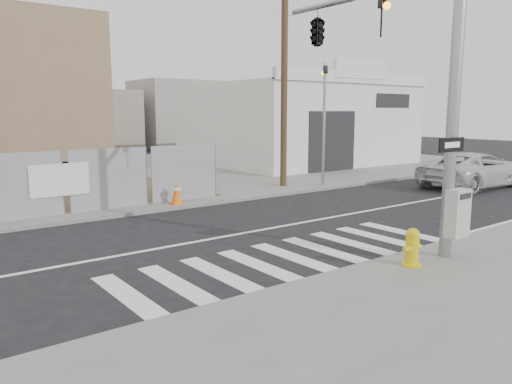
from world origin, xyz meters
TOP-DOWN VIEW (x-y plane):
  - ground at (0.00, 0.00)m, footprint 100.00×100.00m
  - sidewalk_far at (0.00, 14.00)m, footprint 50.00×20.00m
  - signal_pole at (2.49, -2.05)m, footprint 0.96×5.87m
  - far_signal_pole at (8.00, 4.60)m, footprint 0.16×0.20m
  - concrete_wall_right at (-0.50, 14.08)m, footprint 5.50×1.30m
  - auto_shop at (14.00, 12.97)m, footprint 12.00×10.20m
  - utility_pole_right at (6.50, 5.50)m, footprint 1.60×0.28m
  - fire_hydrant at (1.32, -4.78)m, footprint 0.52×0.52m
  - suv at (13.48, 0.73)m, footprint 5.63×2.79m
  - traffic_cone_d at (0.76, 4.47)m, footprint 0.43×0.43m

SIDE VIEW (x-z plane):
  - ground at x=0.00m, z-range 0.00..0.00m
  - sidewalk_far at x=0.00m, z-range 0.00..0.12m
  - traffic_cone_d at x=0.76m, z-range 0.11..0.91m
  - fire_hydrant at x=1.32m, z-range 0.11..0.92m
  - suv at x=13.48m, z-range 0.00..1.53m
  - auto_shop at x=14.00m, z-range -0.44..5.51m
  - concrete_wall_right at x=-0.50m, z-range -0.62..7.38m
  - far_signal_pole at x=8.00m, z-range 0.68..6.28m
  - signal_pole at x=2.49m, z-range 1.28..8.28m
  - utility_pole_right at x=6.50m, z-range 0.20..10.20m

